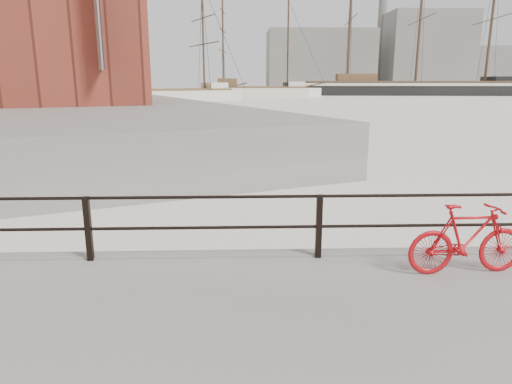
# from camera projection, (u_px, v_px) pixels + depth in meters

# --- Properties ---
(far_quay) EXTENTS (78.44, 148.07, 1.80)m
(far_quay) POSITION_uv_depth(u_px,v_px,m) (28.00, 94.00, 75.81)
(far_quay) COLOR gray
(far_quay) RESTS_ON ground
(bicycle) EXTENTS (1.71, 0.36, 1.02)m
(bicycle) POSITION_uv_depth(u_px,v_px,m) (467.00, 239.00, 6.39)
(bicycle) COLOR #AE0B11
(bicycle) RESTS_ON promenade
(barque_black) EXTENTS (65.68, 27.25, 35.88)m
(barque_black) POSITION_uv_depth(u_px,v_px,m) (414.00, 95.00, 98.82)
(barque_black) COLOR black
(barque_black) RESTS_ON ground
(schooner_mid) EXTENTS (28.13, 13.78, 19.76)m
(schooner_mid) POSITION_uv_depth(u_px,v_px,m) (255.00, 97.00, 89.15)
(schooner_mid) COLOR silver
(schooner_mid) RESTS_ON ground
(schooner_left) EXTENTS (29.38, 22.63, 20.09)m
(schooner_left) POSITION_uv_depth(u_px,v_px,m) (168.00, 101.00, 71.07)
(schooner_left) COLOR beige
(schooner_left) RESTS_ON ground
(apartment_grey) EXTENTS (26.02, 22.15, 23.20)m
(apartment_grey) POSITION_uv_depth(u_px,v_px,m) (10.00, 22.00, 82.71)
(apartment_grey) COLOR #A9A9A4
(apartment_grey) RESTS_ON far_quay
(apartment_brick) EXTENTS (27.87, 22.90, 21.20)m
(apartment_brick) POSITION_uv_depth(u_px,v_px,m) (18.00, 38.00, 103.37)
(apartment_brick) COLOR brown
(apartment_brick) RESTS_ON far_quay
(industrial_west) EXTENTS (32.00, 18.00, 18.00)m
(industrial_west) POSITION_uv_depth(u_px,v_px,m) (319.00, 61.00, 141.91)
(industrial_west) COLOR gray
(industrial_west) RESTS_ON ground
(industrial_mid) EXTENTS (26.00, 20.00, 24.00)m
(industrial_mid) POSITION_uv_depth(u_px,v_px,m) (424.00, 52.00, 147.21)
(industrial_mid) COLOR gray
(industrial_mid) RESTS_ON ground
(industrial_east) EXTENTS (20.00, 16.00, 14.00)m
(industrial_east) POSITION_uv_depth(u_px,v_px,m) (484.00, 69.00, 154.02)
(industrial_east) COLOR gray
(industrial_east) RESTS_ON ground
(smokestack) EXTENTS (2.80, 2.80, 44.00)m
(smokestack) POSITION_uv_depth(u_px,v_px,m) (382.00, 21.00, 149.27)
(smokestack) COLOR gray
(smokestack) RESTS_ON ground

